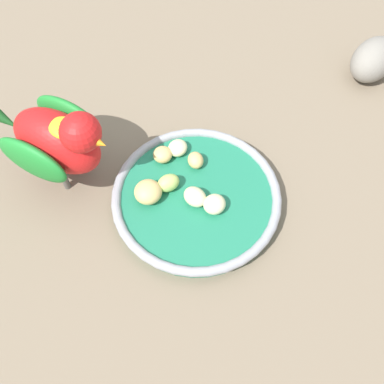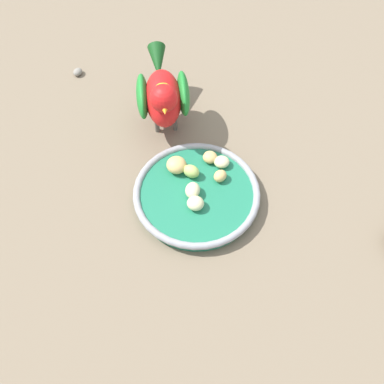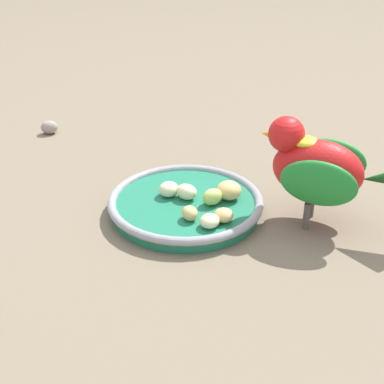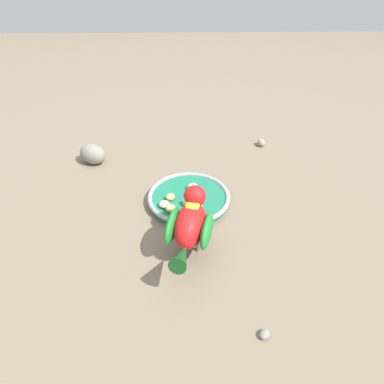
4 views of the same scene
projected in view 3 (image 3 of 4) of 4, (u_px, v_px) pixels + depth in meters
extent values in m
plane|color=#756651|center=(184.00, 218.00, 0.83)|extent=(4.00, 4.00, 0.00)
cylinder|color=#1E7251|center=(186.00, 207.00, 0.84)|extent=(0.21, 0.21, 0.02)
torus|color=#93969B|center=(186.00, 201.00, 0.83)|extent=(0.23, 0.23, 0.01)
ellipsoid|color=tan|center=(224.00, 215.00, 0.78)|extent=(0.04, 0.04, 0.02)
ellipsoid|color=tan|center=(229.00, 190.00, 0.83)|extent=(0.05, 0.05, 0.03)
ellipsoid|color=beige|center=(210.00, 221.00, 0.77)|extent=(0.04, 0.03, 0.02)
ellipsoid|color=beige|center=(190.00, 192.00, 0.83)|extent=(0.04, 0.04, 0.02)
ellipsoid|color=tan|center=(190.00, 213.00, 0.78)|extent=(0.03, 0.03, 0.02)
ellipsoid|color=beige|center=(169.00, 189.00, 0.84)|extent=(0.04, 0.04, 0.02)
ellipsoid|color=#B2CC66|center=(212.00, 197.00, 0.82)|extent=(0.04, 0.04, 0.02)
cylinder|color=#59544C|center=(306.00, 215.00, 0.80)|extent=(0.01, 0.01, 0.04)
cylinder|color=#59544C|center=(311.00, 204.00, 0.82)|extent=(0.01, 0.01, 0.04)
ellipsoid|color=red|center=(318.00, 170.00, 0.78)|extent=(0.10, 0.14, 0.09)
ellipsoid|color=#1E7F2D|center=(318.00, 183.00, 0.74)|extent=(0.05, 0.10, 0.06)
ellipsoid|color=#1E7F2D|center=(330.00, 160.00, 0.81)|extent=(0.05, 0.10, 0.06)
sphere|color=red|center=(286.00, 134.00, 0.77)|extent=(0.06, 0.06, 0.05)
cone|color=orange|center=(269.00, 134.00, 0.78)|extent=(0.02, 0.03, 0.02)
ellipsoid|color=yellow|center=(304.00, 141.00, 0.77)|extent=(0.04, 0.05, 0.01)
ellipsoid|color=gray|center=(49.00, 127.00, 1.10)|extent=(0.03, 0.04, 0.03)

